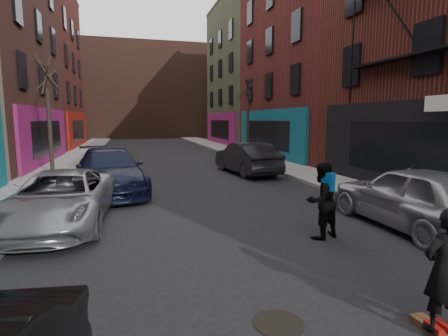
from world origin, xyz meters
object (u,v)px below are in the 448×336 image
tree_left_far (48,107)px  parked_right_far (414,197)px  parked_right_end (247,158)px  skateboard (438,333)px  manhole (279,323)px  parked_left_end (109,171)px  skateboarder (444,271)px  parked_left_far (61,199)px  pedestrian (321,200)px  tree_right_far (248,109)px

tree_left_far → parked_right_far: (10.77, -11.88, -2.54)m
parked_right_end → skateboard: parked_right_end is taller
manhole → parked_left_end: bearing=105.4°
skateboard → skateboarder: 0.86m
parked_right_end → parked_left_far: bearing=37.4°
skateboard → pedestrian: 3.95m
parked_left_end → parked_right_far: bearing=-49.0°
parked_left_end → skateboarder: (4.58, -10.59, 0.07)m
tree_right_far → parked_right_far: bearing=-95.2°
tree_left_far → parked_left_far: (1.98, -9.16, -2.66)m
parked_left_far → pedestrian: pedestrian is taller
parked_left_far → parked_left_end: parked_left_end is taller
parked_left_end → skateboard: size_ratio=7.24×
parked_right_far → parked_left_end: bearing=-40.3°
parked_left_far → skateboarder: (5.60, -6.55, 0.19)m
tree_right_far → parked_right_far: (-1.63, -17.88, -2.69)m
parked_left_end → parked_right_end: bearing=17.2°
tree_left_far → tree_right_far: (12.40, 6.00, 0.15)m
tree_left_far → skateboarder: 17.61m
tree_right_far → pedestrian: 18.58m
parked_left_end → skateboard: (4.58, -10.59, -0.79)m
parked_right_far → pedestrian: (-2.67, -0.01, 0.08)m
parked_right_end → manhole: (-3.91, -12.89, -0.81)m
parked_right_far → pedestrian: 2.68m
tree_right_far → tree_left_far: bearing=-154.2°
manhole → parked_right_end: bearing=73.1°
tree_left_far → tree_right_far: size_ratio=0.96×
tree_left_far → pedestrian: (8.10, -11.89, -2.47)m
parked_left_far → parked_right_end: size_ratio=1.04×
tree_right_far → skateboard: (-4.82, -21.71, -3.48)m
skateboarder → manhole: 2.24m
tree_right_far → parked_left_far: (-10.42, -15.16, -2.81)m
parked_left_end → parked_right_far: parked_left_end is taller
parked_left_end → skateboarder: size_ratio=3.59×
parked_left_end → pedestrian: (5.10, -6.77, 0.07)m
pedestrian → manhole: (-2.40, -3.01, -0.91)m
parked_left_end → parked_right_end: parked_left_end is taller
pedestrian → manhole: bearing=33.7°
skateboarder → pedestrian: pedestrian is taller
pedestrian → manhole: size_ratio=2.59×
tree_left_far → skateboard: 17.75m
parked_left_end → skateboarder: 11.53m
parked_left_far → parked_left_end: bearing=79.9°
parked_left_far → pedestrian: bearing=-20.0°
parked_left_far → parked_left_end: (1.02, 4.04, 0.12)m
parked_right_end → manhole: parked_right_end is taller
parked_left_end → parked_right_end: (6.61, 3.11, -0.02)m
parked_right_end → tree_right_far: bearing=-115.0°
tree_right_far → manhole: tree_right_far is taller
tree_right_far → skateboard: size_ratio=8.50×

